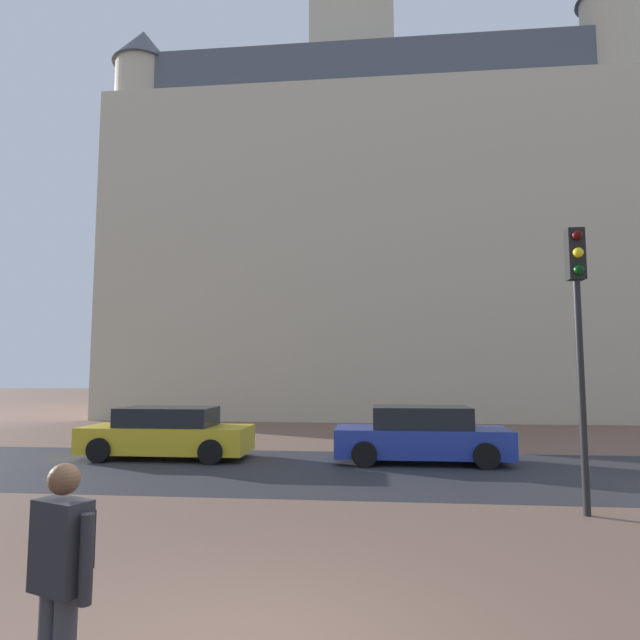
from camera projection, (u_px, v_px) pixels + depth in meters
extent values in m
plane|color=brown|center=(331.00, 462.00, 14.24)|extent=(120.00, 120.00, 0.00)
cube|color=#2D2D33|center=(327.00, 470.00, 12.98)|extent=(120.00, 6.12, 0.00)
cube|color=beige|center=(369.00, 273.00, 33.40)|extent=(27.62, 15.35, 16.96)
cube|color=#4C515B|center=(368.00, 124.00, 34.33)|extent=(25.41, 14.13, 2.40)
cube|color=beige|center=(353.00, 154.00, 34.24)|extent=(5.12, 5.12, 32.45)
cylinder|color=beige|center=(137.00, 236.00, 28.61)|extent=(2.80, 2.80, 19.19)
cone|color=#4C515B|center=(143.00, 48.00, 29.63)|extent=(3.20, 3.20, 2.00)
cylinder|color=beige|center=(620.00, 203.00, 26.26)|extent=(2.80, 2.80, 21.20)
cube|color=#232328|center=(61.00, 545.00, 3.72)|extent=(0.45, 0.35, 0.62)
cylinder|color=#232328|center=(86.00, 559.00, 3.60)|extent=(0.09, 0.09, 0.59)
cylinder|color=#232328|center=(37.00, 547.00, 3.84)|extent=(0.09, 0.09, 0.59)
cube|color=black|center=(74.00, 539.00, 3.81)|extent=(0.31, 0.24, 0.40)
sphere|color=brown|center=(64.00, 479.00, 3.77)|extent=(0.22, 0.22, 0.22)
cube|color=gold|center=(167.00, 439.00, 14.82)|extent=(4.56, 1.71, 0.70)
cube|color=black|center=(168.00, 417.00, 14.88)|extent=(2.56, 1.51, 0.51)
cylinder|color=black|center=(99.00, 450.00, 14.10)|extent=(0.64, 0.22, 0.64)
cylinder|color=black|center=(129.00, 442.00, 15.80)|extent=(0.64, 0.22, 0.64)
cylinder|color=black|center=(211.00, 452.00, 13.80)|extent=(0.64, 0.22, 0.64)
cylinder|color=black|center=(229.00, 443.00, 15.50)|extent=(0.64, 0.22, 0.64)
cube|color=#23389E|center=(421.00, 442.00, 14.13)|extent=(4.51, 1.72, 0.72)
cube|color=black|center=(421.00, 417.00, 14.19)|extent=(2.53, 1.51, 0.56)
cylinder|color=black|center=(473.00, 446.00, 14.81)|extent=(0.64, 0.22, 0.64)
cylinder|color=black|center=(486.00, 456.00, 13.11)|extent=(0.64, 0.22, 0.64)
cylinder|color=black|center=(365.00, 445.00, 15.11)|extent=(0.64, 0.22, 0.64)
cylinder|color=black|center=(364.00, 454.00, 13.40)|extent=(0.64, 0.22, 0.64)
cylinder|color=black|center=(582.00, 395.00, 9.06)|extent=(0.12, 0.12, 3.95)
cube|color=black|center=(575.00, 254.00, 9.29)|extent=(0.28, 0.24, 0.90)
sphere|color=#390606|center=(577.00, 235.00, 9.19)|extent=(0.18, 0.18, 0.18)
sphere|color=yellow|center=(578.00, 253.00, 9.16)|extent=(0.18, 0.18, 0.18)
sphere|color=#06330C|center=(579.00, 270.00, 9.13)|extent=(0.18, 0.18, 0.18)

